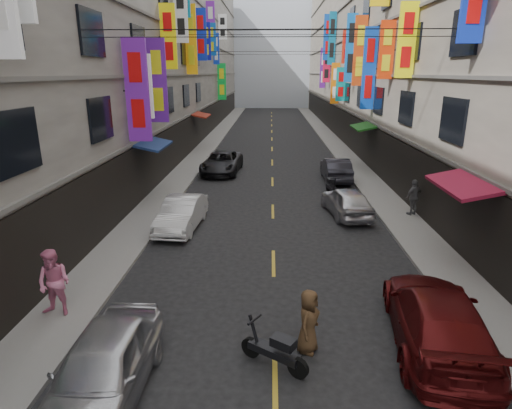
# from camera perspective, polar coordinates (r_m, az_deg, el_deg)

# --- Properties ---
(sidewalk_left) EXTENTS (2.00, 90.00, 0.12)m
(sidewalk_left) POSITION_cam_1_polar(r_m,az_deg,el_deg) (39.10, -6.75, 7.49)
(sidewalk_left) COLOR slate
(sidewalk_left) RESTS_ON ground
(sidewalk_right) EXTENTS (2.00, 90.00, 0.12)m
(sidewalk_right) POSITION_cam_1_polar(r_m,az_deg,el_deg) (39.15, 11.04, 7.31)
(sidewalk_right) COLOR slate
(sidewalk_right) RESTS_ON ground
(building_row_left) EXTENTS (10.14, 90.00, 19.00)m
(building_row_left) POSITION_cam_1_polar(r_m,az_deg,el_deg) (40.01, -16.37, 20.73)
(building_row_left) COLOR gray
(building_row_left) RESTS_ON ground
(building_row_right) EXTENTS (10.14, 90.00, 19.00)m
(building_row_right) POSITION_cam_1_polar(r_m,az_deg,el_deg) (40.10, 20.90, 20.32)
(building_row_right) COLOR #ACA090
(building_row_right) RESTS_ON ground
(haze_block) EXTENTS (18.00, 8.00, 22.00)m
(haze_block) POSITION_cam_1_polar(r_m,az_deg,el_deg) (88.22, 2.15, 20.07)
(haze_block) COLOR #B3BCC8
(haze_block) RESTS_ON ground
(shop_signage) EXTENTS (14.00, 55.00, 11.67)m
(shop_signage) POSITION_cam_1_polar(r_m,az_deg,el_deg) (31.18, 2.64, 21.75)
(shop_signage) COLOR #0F3DB4
(shop_signage) RESTS_ON ground
(street_awnings) EXTENTS (13.99, 35.20, 0.41)m
(street_awnings) POSITION_cam_1_polar(r_m,az_deg,el_deg) (22.42, -0.93, 8.03)
(street_awnings) COLOR #134925
(street_awnings) RESTS_ON ground
(overhead_cables) EXTENTS (14.00, 38.04, 1.24)m
(overhead_cables) POSITION_cam_1_polar(r_m,az_deg,el_deg) (26.20, 2.44, 22.06)
(overhead_cables) COLOR black
(overhead_cables) RESTS_ON ground
(lane_markings) EXTENTS (0.12, 80.20, 0.01)m
(lane_markings) POSITION_cam_1_polar(r_m,az_deg,el_deg) (35.72, 2.16, 6.59)
(lane_markings) COLOR gold
(lane_markings) RESTS_ON ground
(scooter_crossing) EXTENTS (1.57, 1.09, 1.14)m
(scooter_crossing) POSITION_cam_1_polar(r_m,az_deg,el_deg) (10.41, 2.55, -18.89)
(scooter_crossing) COLOR black
(scooter_crossing) RESTS_ON ground
(scooter_far_right) EXTENTS (0.57, 1.80, 1.14)m
(scooter_far_right) POSITION_cam_1_polar(r_m,az_deg,el_deg) (24.34, 10.01, 2.35)
(scooter_far_right) COLOR black
(scooter_far_right) RESTS_ON ground
(car_left_near) EXTENTS (1.78, 4.34, 1.47)m
(car_left_near) POSITION_cam_1_polar(r_m,az_deg,el_deg) (9.94, -19.76, -19.91)
(car_left_near) COLOR silver
(car_left_near) RESTS_ON ground
(car_left_mid) EXTENTS (1.75, 4.26, 1.37)m
(car_left_mid) POSITION_cam_1_polar(r_m,az_deg,el_deg) (18.93, -9.89, -1.19)
(car_left_mid) COLOR silver
(car_left_mid) RESTS_ON ground
(car_left_far) EXTENTS (2.69, 5.27, 1.42)m
(car_left_far) POSITION_cam_1_polar(r_m,az_deg,el_deg) (29.28, -4.57, 5.60)
(car_left_far) COLOR black
(car_left_far) RESTS_ON ground
(car_right_near) EXTENTS (2.84, 5.49, 1.52)m
(car_right_near) POSITION_cam_1_polar(r_m,az_deg,el_deg) (11.80, 22.98, -13.83)
(car_right_near) COLOR #4F0D0E
(car_right_near) RESTS_ON ground
(car_right_mid) EXTENTS (2.24, 4.30, 1.40)m
(car_right_mid) POSITION_cam_1_polar(r_m,az_deg,el_deg) (20.80, 11.98, 0.41)
(car_right_mid) COLOR silver
(car_right_mid) RESTS_ON ground
(car_right_far) EXTENTS (1.53, 4.37, 1.44)m
(car_right_far) POSITION_cam_1_polar(r_m,az_deg,el_deg) (27.56, 10.59, 4.65)
(car_right_far) COLOR #28272F
(car_right_far) RESTS_ON ground
(pedestrian_lfar) EXTENTS (1.02, 0.77, 1.92)m
(pedestrian_lfar) POSITION_cam_1_polar(r_m,az_deg,el_deg) (13.07, -25.32, -9.44)
(pedestrian_lfar) COLOR pink
(pedestrian_lfar) RESTS_ON sidewalk_left
(pedestrian_rfar) EXTENTS (1.15, 1.00, 1.71)m
(pedestrian_rfar) POSITION_cam_1_polar(r_m,az_deg,el_deg) (21.36, 20.30, 0.92)
(pedestrian_rfar) COLOR #5A5A5D
(pedestrian_rfar) RESTS_ON sidewalk_right
(pedestrian_crossing) EXTENTS (0.82, 0.95, 1.64)m
(pedestrian_crossing) POSITION_cam_1_polar(r_m,az_deg,el_deg) (10.79, 7.01, -15.19)
(pedestrian_crossing) COLOR #48321D
(pedestrian_crossing) RESTS_ON ground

